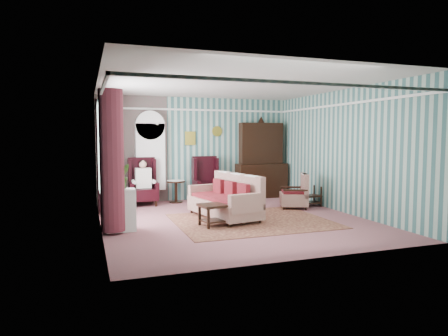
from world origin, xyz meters
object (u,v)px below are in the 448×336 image
object	(u,v)px
plant_stand	(121,210)
dresser_hutch	(262,158)
bookcase	(150,162)
wingback_right	(207,179)
round_side_table	(176,192)
nest_table	(311,196)
coffee_table	(222,214)
wingback_left	(143,182)
sofa	(224,195)
seated_woman	(143,183)
floral_armchair	(294,191)

from	to	relation	value
plant_stand	dresser_hutch	bearing A→B (deg)	35.08
bookcase	wingback_right	bearing A→B (deg)	-14.57
round_side_table	nest_table	distance (m)	3.60
bookcase	coffee_table	size ratio (longest dim) A/B	2.48
bookcase	wingback_left	world-z (taller)	bookcase
plant_stand	sofa	distance (m)	2.30
wingback_right	seated_woman	xyz separation A→B (m)	(-1.75, 0.00, -0.04)
bookcase	seated_woman	bearing A→B (deg)	-122.66
bookcase	round_side_table	world-z (taller)	bookcase
dresser_hutch	coffee_table	world-z (taller)	dresser_hutch
bookcase	round_side_table	xyz separation A→B (m)	(0.65, -0.24, -0.82)
wingback_right	coffee_table	xyz separation A→B (m)	(-0.59, -2.93, -0.40)
plant_stand	seated_woman	bearing A→B (deg)	73.78
wingback_left	round_side_table	xyz separation A→B (m)	(0.90, 0.15, -0.33)
sofa	dresser_hutch	bearing A→B (deg)	-50.41
round_side_table	plant_stand	xyz separation A→B (m)	(-1.70, -2.90, 0.10)
wingback_left	coffee_table	xyz separation A→B (m)	(1.16, -2.93, -0.40)
seated_woman	sofa	distance (m)	2.68
dresser_hutch	bookcase	bearing A→B (deg)	177.89
seated_woman	bookcase	bearing A→B (deg)	57.34
bookcase	wingback_left	distance (m)	0.68
dresser_hutch	nest_table	bearing A→B (deg)	-72.61
seated_woman	wingback_left	bearing A→B (deg)	0.00
wingback_left	dresser_hutch	bearing A→B (deg)	4.41
bookcase	wingback_right	world-z (taller)	bookcase
round_side_table	nest_table	bearing A→B (deg)	-28.20
wingback_left	round_side_table	world-z (taller)	wingback_left
wingback_right	dresser_hutch	bearing A→B (deg)	8.77
plant_stand	coffee_table	size ratio (longest dim) A/B	0.89
wingback_right	coffee_table	world-z (taller)	wingback_right
dresser_hutch	floral_armchair	world-z (taller)	dresser_hutch
seated_woman	floral_armchair	distance (m)	3.88
round_side_table	wingback_right	bearing A→B (deg)	-10.01
dresser_hutch	wingback_right	distance (m)	1.86
bookcase	sofa	bearing A→B (deg)	-65.62
bookcase	floral_armchair	world-z (taller)	bookcase
dresser_hutch	seated_woman	distance (m)	3.56
coffee_table	wingback_left	bearing A→B (deg)	111.64
wingback_right	floral_armchair	bearing A→B (deg)	-43.78
sofa	coffee_table	xyz separation A→B (m)	(-0.28, -0.68, -0.30)
sofa	coffee_table	world-z (taller)	sofa
round_side_table	floral_armchair	world-z (taller)	floral_armchair
nest_table	sofa	xyz separation A→B (m)	(-2.62, -0.70, 0.25)
dresser_hutch	sofa	size ratio (longest dim) A/B	1.20
round_side_table	bookcase	bearing A→B (deg)	159.73
floral_armchair	sofa	bearing A→B (deg)	126.92
plant_stand	floral_armchair	xyz separation A→B (m)	(4.30, 1.07, 0.04)
dresser_hutch	nest_table	xyz separation A→B (m)	(0.57, -1.82, -0.91)
bookcase	wingback_right	size ratio (longest dim) A/B	1.79
seated_woman	sofa	bearing A→B (deg)	-57.27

